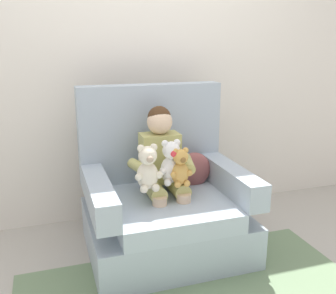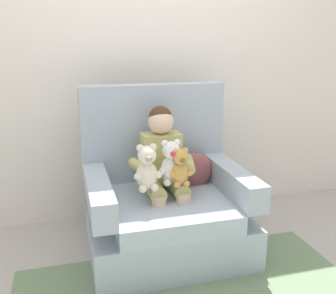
{
  "view_description": "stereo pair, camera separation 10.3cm",
  "coord_description": "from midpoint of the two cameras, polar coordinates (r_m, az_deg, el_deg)",
  "views": [
    {
      "loc": [
        -0.72,
        -2.25,
        1.4
      ],
      "look_at": [
        -0.0,
        -0.05,
        0.75
      ],
      "focal_mm": 40.98,
      "sensor_mm": 36.0,
      "label": 1
    },
    {
      "loc": [
        -0.62,
        -2.28,
        1.4
      ],
      "look_at": [
        -0.0,
        -0.05,
        0.75
      ],
      "focal_mm": 40.98,
      "sensor_mm": 36.0,
      "label": 2
    }
  ],
  "objects": [
    {
      "name": "plush_white",
      "position": [
        2.43,
        -0.75,
        -2.44
      ],
      "size": [
        0.17,
        0.14,
        0.29
      ],
      "rotation": [
        0.0,
        0.0,
        -0.11
      ],
      "color": "white",
      "rests_on": "armchair"
    },
    {
      "name": "throw_pillow",
      "position": [
        2.75,
        2.68,
        -3.46
      ],
      "size": [
        0.26,
        0.12,
        0.26
      ],
      "primitive_type": "ellipsoid",
      "rotation": [
        0.0,
        0.0,
        -0.01
      ],
      "color": "#8C4C4C",
      "rests_on": "armchair"
    },
    {
      "name": "armchair",
      "position": [
        2.65,
        -1.88,
        -8.19
      ],
      "size": [
        1.03,
        0.88,
        1.1
      ],
      "color": "#9EADBC",
      "rests_on": "ground"
    },
    {
      "name": "seated_child",
      "position": [
        2.55,
        -1.96,
        -2.35
      ],
      "size": [
        0.45,
        0.39,
        0.82
      ],
      "rotation": [
        0.0,
        0.0,
        -0.06
      ],
      "color": "tan",
      "rests_on": "armchair"
    },
    {
      "name": "back_wall",
      "position": [
        3.06,
        -5.53,
        13.61
      ],
      "size": [
        6.0,
        0.1,
        2.6
      ],
      "primitive_type": "cube",
      "color": "silver",
      "rests_on": "ground"
    },
    {
      "name": "ground_plane",
      "position": [
        2.75,
        -1.43,
        -15.08
      ],
      "size": [
        8.0,
        8.0,
        0.0
      ],
      "primitive_type": "plane",
      "color": "#ADA89E"
    },
    {
      "name": "plush_honey",
      "position": [
        2.41,
        0.64,
        -3.16
      ],
      "size": [
        0.15,
        0.12,
        0.25
      ],
      "rotation": [
        0.0,
        0.0,
        0.11
      ],
      "color": "gold",
      "rests_on": "armchair"
    },
    {
      "name": "plush_cream",
      "position": [
        2.33,
        -4.3,
        -3.28
      ],
      "size": [
        0.17,
        0.14,
        0.29
      ],
      "rotation": [
        0.0,
        0.0,
        -0.39
      ],
      "color": "silver",
      "rests_on": "armchair"
    }
  ]
}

